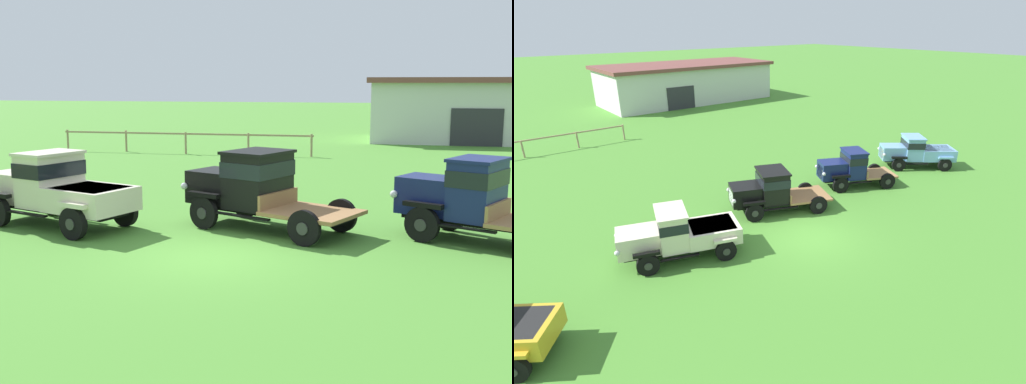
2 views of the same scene
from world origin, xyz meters
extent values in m
plane|color=#47842D|center=(0.00, 0.00, 0.00)|extent=(240.00, 240.00, 0.00)
cube|color=#2D2D33|center=(8.91, 28.98, 1.20)|extent=(3.20, 0.08, 2.40)
cylinder|color=#997F60|center=(-0.53, 20.83, 0.62)|extent=(0.12, 0.12, 1.24)
cylinder|color=#997F60|center=(-4.06, 20.76, 0.62)|extent=(0.12, 0.12, 1.24)
cylinder|color=#997F60|center=(-7.71, 20.68, 0.62)|extent=(0.12, 0.12, 1.24)
cylinder|color=#997F60|center=(-11.57, 21.20, 0.62)|extent=(0.12, 0.12, 1.24)
cylinder|color=#997F60|center=(-15.22, 20.98, 0.62)|extent=(0.12, 0.12, 1.24)
cube|color=#997F60|center=(-7.88, 20.95, 1.12)|extent=(14.89, 0.08, 0.10)
cylinder|color=black|center=(-6.15, 3.50, 0.43)|extent=(0.87, 0.46, 0.85)
cylinder|color=#2D2D2D|center=(-6.11, 3.61, 0.43)|extent=(0.29, 0.13, 0.30)
cylinder|color=black|center=(-3.94, 0.73, 0.43)|extent=(0.87, 0.46, 0.85)
cylinder|color=#2D2D2D|center=(-3.98, 0.63, 0.43)|extent=(0.29, 0.13, 0.30)
cylinder|color=black|center=(-3.32, 2.53, 0.43)|extent=(0.87, 0.46, 0.85)
cylinder|color=#2D2D2D|center=(-3.29, 2.63, 0.43)|extent=(0.29, 0.13, 0.30)
cube|color=black|center=(-5.18, 2.17, 0.51)|extent=(4.48, 2.42, 0.12)
cube|color=beige|center=(-6.68, 2.68, 1.00)|extent=(1.94, 1.78, 0.86)
cube|color=silver|center=(-7.40, 2.93, 0.95)|extent=(0.40, 1.01, 0.64)
sphere|color=silver|center=(-7.18, 3.61, 1.02)|extent=(0.20, 0.20, 0.20)
cube|color=black|center=(-6.15, 3.50, 0.90)|extent=(0.99, 0.51, 0.12)
cube|color=beige|center=(-5.43, 2.25, 1.29)|extent=(1.54, 1.92, 1.44)
cube|color=black|center=(-5.43, 2.25, 1.61)|extent=(1.60, 1.97, 0.40)
cube|color=beige|center=(-5.43, 2.25, 2.05)|extent=(1.67, 2.03, 0.08)
cube|color=black|center=(-5.64, 1.34, 0.49)|extent=(1.44, 0.62, 0.05)
cube|color=black|center=(-5.03, 3.10, 0.49)|extent=(1.44, 0.62, 0.05)
cube|color=beige|center=(-3.93, 1.73, 0.89)|extent=(2.57, 2.34, 0.65)
cube|color=black|center=(-3.93, 1.73, 1.19)|extent=(2.16, 1.98, 0.06)
cube|color=beige|center=(-3.94, 0.73, 0.90)|extent=(0.95, 0.50, 0.12)
cube|color=beige|center=(-3.32, 2.53, 0.90)|extent=(0.95, 0.50, 0.12)
cylinder|color=black|center=(-1.05, 2.67, 0.45)|extent=(0.89, 0.50, 0.91)
cylinder|color=#2D2D2D|center=(-1.08, 2.59, 0.45)|extent=(0.30, 0.15, 0.32)
cylinder|color=black|center=(-0.29, 4.42, 0.45)|extent=(0.89, 0.50, 0.91)
cylinder|color=#2D2D2D|center=(-0.25, 4.51, 0.45)|extent=(0.30, 0.15, 0.32)
cylinder|color=black|center=(1.93, 1.39, 0.45)|extent=(0.89, 0.50, 0.91)
cylinder|color=#2D2D2D|center=(1.90, 1.30, 0.45)|extent=(0.30, 0.15, 0.32)
cylinder|color=black|center=(2.69, 3.14, 0.45)|extent=(0.89, 0.50, 0.91)
cylinder|color=#2D2D2D|center=(2.72, 3.22, 0.45)|extent=(0.30, 0.15, 0.32)
cube|color=black|center=(0.74, 2.94, 0.54)|extent=(4.61, 2.77, 0.12)
cube|color=black|center=(-0.87, 3.63, 1.06)|extent=(1.87, 1.80, 0.92)
cube|color=silver|center=(-1.51, 3.91, 1.01)|extent=(0.47, 0.99, 0.69)
sphere|color=silver|center=(-1.80, 3.26, 1.08)|extent=(0.20, 0.20, 0.20)
sphere|color=silver|center=(-1.24, 4.57, 1.08)|extent=(0.20, 0.20, 0.20)
cube|color=black|center=(-1.05, 2.67, 0.96)|extent=(1.04, 0.60, 0.12)
cube|color=black|center=(-0.29, 4.42, 0.96)|extent=(1.04, 0.60, 0.12)
cube|color=black|center=(0.39, 3.09, 1.34)|extent=(1.84, 2.05, 1.49)
cube|color=black|center=(0.39, 3.09, 1.68)|extent=(1.91, 2.11, 0.42)
cube|color=black|center=(0.39, 3.09, 2.13)|extent=(1.99, 2.17, 0.08)
cube|color=black|center=(0.14, 2.18, 0.52)|extent=(1.71, 0.84, 0.05)
cube|color=black|center=(0.88, 3.90, 0.52)|extent=(1.71, 0.84, 0.05)
cube|color=olive|center=(2.00, 2.40, 0.65)|extent=(2.82, 2.67, 0.10)
cube|color=olive|center=(1.02, 2.82, 0.88)|extent=(0.79, 1.70, 0.44)
cylinder|color=black|center=(4.79, 2.47, 0.45)|extent=(0.89, 0.58, 0.91)
cylinder|color=#2D2D2D|center=(4.74, 2.37, 0.45)|extent=(0.30, 0.17, 0.32)
cylinder|color=black|center=(5.57, 3.99, 0.45)|extent=(0.89, 0.58, 0.91)
cylinder|color=#2D2D2D|center=(5.62, 4.09, 0.45)|extent=(0.30, 0.17, 0.32)
cube|color=black|center=(6.30, 2.66, 0.54)|extent=(4.06, 2.70, 0.12)
cube|color=#141E51|center=(4.98, 3.33, 1.08)|extent=(1.85, 1.74, 0.96)
cube|color=silver|center=(4.36, 3.65, 1.03)|extent=(0.48, 0.87, 0.72)
sphere|color=silver|center=(4.06, 3.09, 1.10)|extent=(0.20, 0.20, 0.20)
sphere|color=silver|center=(4.64, 4.23, 1.10)|extent=(0.20, 0.20, 0.20)
cube|color=black|center=(4.79, 2.47, 0.96)|extent=(1.02, 0.65, 0.12)
cube|color=black|center=(5.57, 3.99, 0.96)|extent=(1.02, 0.65, 0.12)
cube|color=#141E51|center=(6.10, 2.76, 1.33)|extent=(1.61, 1.81, 1.47)
cube|color=black|center=(6.10, 2.76, 1.66)|extent=(1.66, 1.86, 0.41)
cube|color=#141E51|center=(6.10, 2.76, 2.11)|extent=(1.73, 1.92, 0.08)
cube|color=black|center=(5.81, 1.97, 0.52)|extent=(1.35, 0.79, 0.05)
cube|color=black|center=(6.57, 3.46, 0.52)|extent=(1.35, 0.79, 0.05)
cube|color=#9E7547|center=(6.59, 2.51, 0.88)|extent=(0.81, 1.48, 0.44)
camera|label=1|loc=(4.15, -13.91, 3.98)|focal=45.00mm
camera|label=2|loc=(-11.20, -10.95, 8.79)|focal=28.00mm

